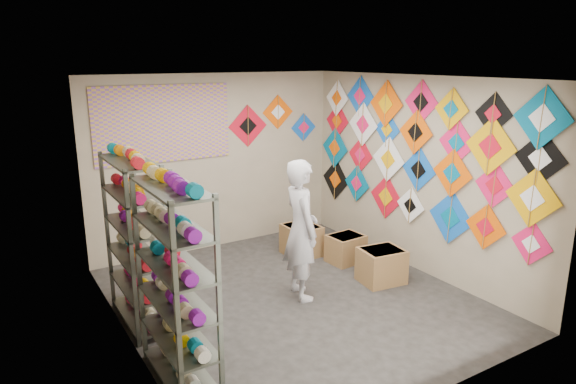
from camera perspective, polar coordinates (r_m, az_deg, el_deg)
ground at (r=6.55m, az=0.64°, el=-11.76°), size 4.50×4.50×0.00m
room_walls at (r=6.00m, az=0.69°, el=2.43°), size 4.50×4.50×4.50m
shelf_rack_front at (r=4.75m, az=-12.32°, el=-10.18°), size 0.40×1.10×1.90m
shelf_rack_back at (r=5.91m, az=-16.58°, el=-5.41°), size 0.40×1.10×1.90m
string_spools at (r=5.29m, az=-14.76°, el=-6.59°), size 0.12×2.36×0.12m
kite_wall_display at (r=7.26m, az=13.88°, el=4.13°), size 0.06×4.29×2.11m
back_wall_kites at (r=8.34m, az=-1.92°, el=7.78°), size 1.63×0.02×0.80m
poster at (r=7.61m, az=-13.63°, el=7.37°), size 2.00×0.01×1.10m
shopkeeper at (r=6.30m, az=1.45°, el=-4.20°), size 0.79×0.65×1.76m
carton_a at (r=7.03m, az=10.34°, el=-8.05°), size 0.61×0.53×0.46m
carton_b at (r=7.62m, az=6.43°, el=-6.26°), size 0.52×0.44×0.41m
carton_c at (r=7.83m, az=1.51°, el=-5.36°), size 0.49×0.53×0.46m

